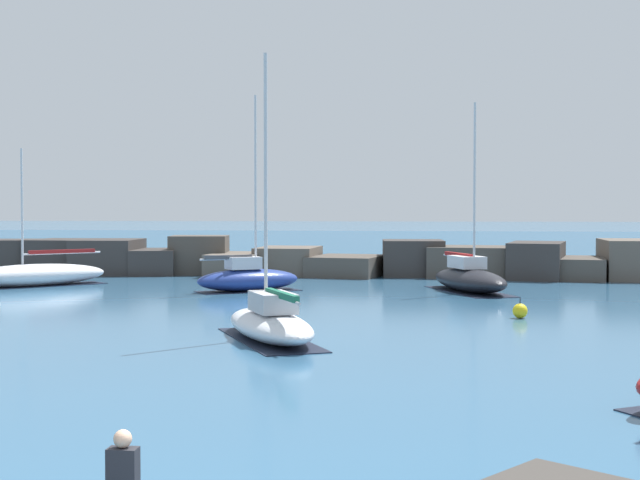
% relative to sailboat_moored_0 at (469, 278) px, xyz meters
% --- Properties ---
extents(open_sea_beyond, '(400.00, 116.00, 0.01)m').
position_rel_sailboat_moored_0_xyz_m(open_sea_beyond, '(-4.54, 70.09, -0.70)').
color(open_sea_beyond, '#235175').
rests_on(open_sea_beyond, ground).
extents(breakwater_jetty, '(60.71, 6.84, 2.54)m').
position_rel_sailboat_moored_0_xyz_m(breakwater_jetty, '(-2.12, 10.17, 0.31)').
color(breakwater_jetty, '#383330').
rests_on(breakwater_jetty, ground).
extents(sailboat_moored_0, '(4.89, 7.68, 9.75)m').
position_rel_sailboat_moored_0_xyz_m(sailboat_moored_0, '(0.00, 0.00, 0.00)').
color(sailboat_moored_0, black).
rests_on(sailboat_moored_0, ground).
extents(sailboat_moored_4, '(4.84, 6.91, 9.47)m').
position_rel_sailboat_moored_0_xyz_m(sailboat_moored_4, '(-7.20, -18.16, -0.11)').
color(sailboat_moored_4, white).
rests_on(sailboat_moored_4, ground).
extents(sailboat_moored_7, '(7.27, 7.43, 7.64)m').
position_rel_sailboat_moored_0_xyz_m(sailboat_moored_7, '(-23.96, 0.34, -0.06)').
color(sailboat_moored_7, white).
rests_on(sailboat_moored_7, ground).
extents(sailboat_moored_8, '(5.81, 4.87, 10.25)m').
position_rel_sailboat_moored_0_xyz_m(sailboat_moored_8, '(-11.50, -1.17, 0.00)').
color(sailboat_moored_8, navy).
rests_on(sailboat_moored_8, ground).
extents(mooring_buoy_orange_near, '(0.59, 0.59, 0.79)m').
position_rel_sailboat_moored_0_xyz_m(mooring_buoy_orange_near, '(1.52, -11.16, -0.40)').
color(mooring_buoy_orange_near, yellow).
rests_on(mooring_buoy_orange_near, ground).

